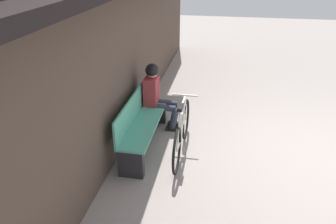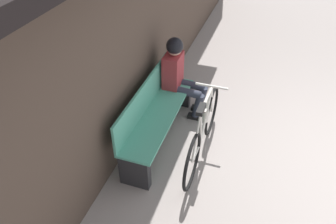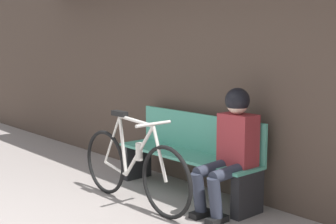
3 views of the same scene
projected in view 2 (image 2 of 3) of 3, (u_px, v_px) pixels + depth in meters
storefront_wall at (130, 12)px, 3.64m from camera, size 12.00×0.56×3.20m
park_bench_near at (155, 114)px, 4.23m from camera, size 1.76×0.42×0.84m
bicycle at (203, 132)px, 4.00m from camera, size 1.65×0.40×0.91m
person_seated at (179, 72)px, 4.53m from camera, size 0.34×0.60×1.17m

